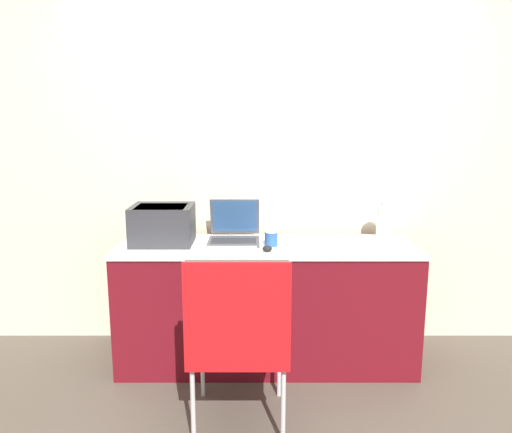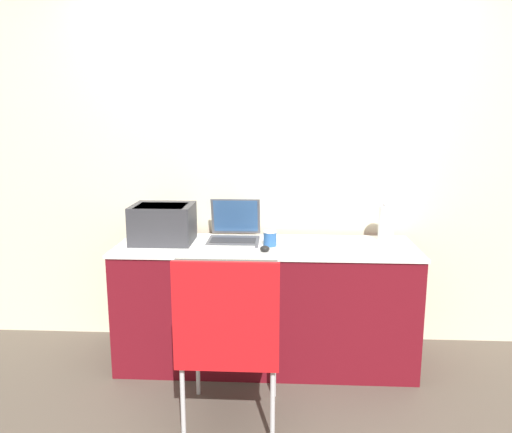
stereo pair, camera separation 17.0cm
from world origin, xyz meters
name	(u,v)px [view 1 (the left image)]	position (x,y,z in m)	size (l,w,h in m)	color
ground_plane	(266,383)	(0.00, 0.00, 0.00)	(14.00, 14.00, 0.00)	brown
wall_back	(265,161)	(0.00, 0.70, 1.30)	(8.00, 0.05, 2.60)	beige
table	(266,304)	(0.00, 0.29, 0.40)	(1.91, 0.60, 0.80)	maroon
printer	(162,223)	(-0.67, 0.34, 0.93)	(0.39, 0.33, 0.25)	#333338
laptop_left	(233,232)	(-0.21, 0.40, 0.86)	(0.33, 0.35, 0.27)	#4C4C51
external_keyboard	(225,250)	(-0.25, 0.13, 0.81)	(0.37, 0.13, 0.02)	silver
coffee_cup	(270,238)	(0.03, 0.27, 0.85)	(0.09, 0.09, 0.10)	#285699
mouse	(267,249)	(0.00, 0.13, 0.82)	(0.06, 0.05, 0.04)	black
metal_pitcher	(383,221)	(0.79, 0.46, 0.92)	(0.10, 0.10, 0.27)	silver
chair	(237,329)	(-0.16, -0.49, 0.58)	(0.50, 0.50, 0.95)	#4C4742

